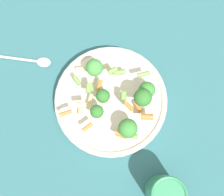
# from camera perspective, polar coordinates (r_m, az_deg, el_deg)

# --- Properties ---
(ground_plane) EXTENTS (3.00, 3.00, 0.00)m
(ground_plane) POSITION_cam_1_polar(r_m,az_deg,el_deg) (0.77, 0.00, -0.91)
(ground_plane) COLOR #2D6066
(bowl) EXTENTS (0.27, 0.27, 0.04)m
(bowl) POSITION_cam_1_polar(r_m,az_deg,el_deg) (0.75, 0.00, -0.59)
(bowl) COLOR beige
(bowl) RESTS_ON ground_plane
(pasta_salad) EXTENTS (0.22, 0.18, 0.09)m
(pasta_salad) POSITION_cam_1_polar(r_m,az_deg,el_deg) (0.69, 1.68, -0.10)
(pasta_salad) COLOR #8CB766
(pasta_salad) RESTS_ON bowl
(cup) EXTENTS (0.07, 0.07, 0.12)m
(cup) POSITION_cam_1_polar(r_m,az_deg,el_deg) (0.71, 9.84, -16.70)
(cup) COLOR #2D7F51
(cup) RESTS_ON ground_plane
(spoon) EXTENTS (0.16, 0.04, 0.01)m
(spoon) POSITION_cam_1_polar(r_m,az_deg,el_deg) (0.82, -14.22, 6.64)
(spoon) COLOR silver
(spoon) RESTS_ON ground_plane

